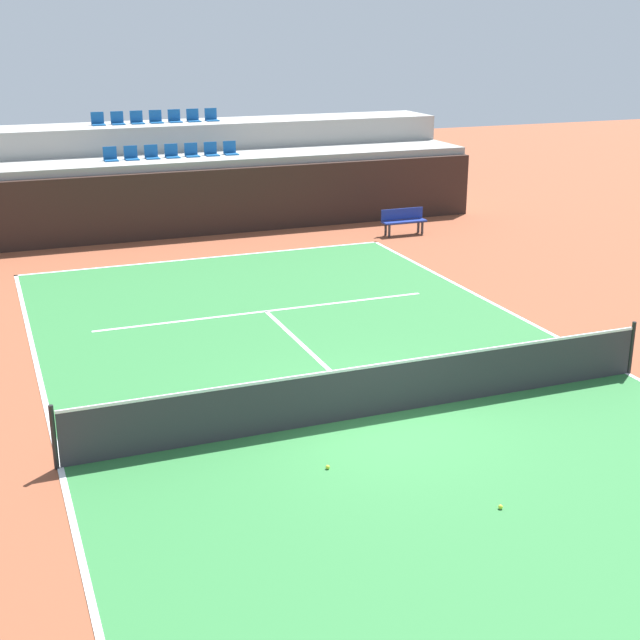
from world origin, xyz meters
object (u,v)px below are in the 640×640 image
object	(u,v)px
tennis_net	(378,389)
player_bench	(403,219)
tennis_ball_0	(328,467)
tennis_ball_1	(501,507)

from	to	relation	value
tennis_net	player_bench	size ratio (longest dim) A/B	7.39
player_bench	tennis_ball_0	size ratio (longest dim) A/B	22.73
player_bench	tennis_ball_1	world-z (taller)	player_bench
tennis_ball_1	player_bench	bearing A→B (deg)	68.25
tennis_ball_0	tennis_ball_1	bearing A→B (deg)	-47.19
tennis_ball_0	tennis_ball_1	size ratio (longest dim) A/B	1.00
tennis_net	player_bench	distance (m)	14.35
tennis_net	tennis_ball_1	distance (m)	3.61
tennis_net	tennis_ball_0	distance (m)	2.25
tennis_ball_0	tennis_net	bearing A→B (deg)	44.81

